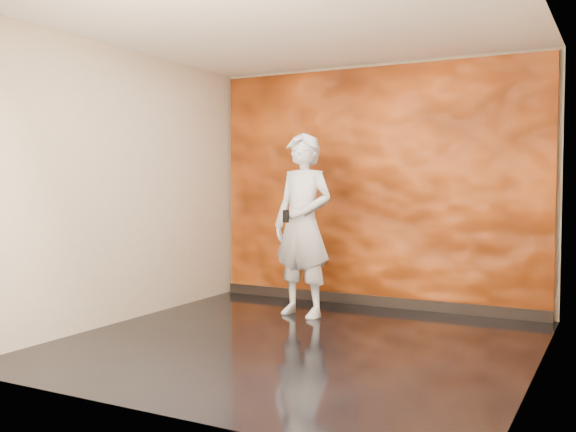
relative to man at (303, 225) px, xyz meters
The scene contains 5 objects.
room 1.24m from the man, 65.72° to the right, with size 4.02×4.02×2.81m.
feature_wall 1.10m from the man, 62.07° to the left, with size 3.90×0.06×2.75m, color orange.
baseboard 1.35m from the man, 60.98° to the left, with size 3.90×0.04×0.12m, color black.
man is the anchor object (origin of this frame).
phone 0.30m from the man, 102.17° to the right, with size 0.07×0.01×0.13m, color black.
Camera 1 is at (2.56, -5.07, 1.43)m, focal length 40.00 mm.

